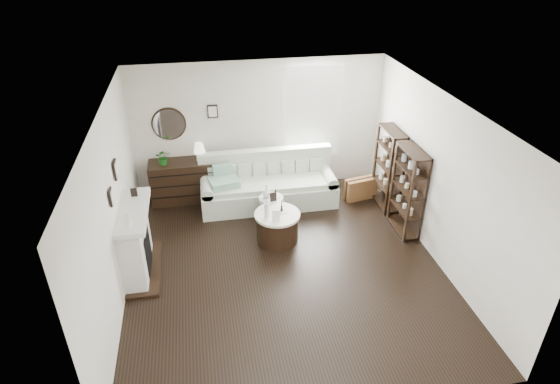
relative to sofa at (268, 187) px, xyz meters
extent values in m
plane|color=black|center=(-0.06, -2.08, -0.34)|extent=(5.50, 5.50, 0.00)
plane|color=white|center=(-0.06, -2.08, 2.36)|extent=(5.50, 5.50, 0.00)
plane|color=white|center=(-0.06, 0.67, 1.01)|extent=(5.00, 0.00, 5.00)
plane|color=white|center=(-0.06, -4.83, 1.01)|extent=(5.00, 0.00, 5.00)
plane|color=white|center=(-2.56, -2.08, 1.01)|extent=(0.00, 5.50, 5.50)
plane|color=white|center=(2.44, -2.08, 1.01)|extent=(0.00, 5.50, 5.50)
cube|color=white|center=(1.04, 0.65, 1.26)|extent=(1.00, 0.02, 1.80)
cube|color=white|center=(1.04, 0.59, 1.26)|extent=(1.15, 0.02, 1.90)
cylinder|color=silver|center=(-1.81, 0.64, 1.21)|extent=(0.60, 0.03, 0.60)
cube|color=black|center=(-0.96, 0.64, 1.41)|extent=(0.20, 0.03, 0.26)
cube|color=silver|center=(-2.39, -1.78, 0.21)|extent=(0.34, 1.20, 1.10)
cube|color=black|center=(-2.36, -1.78, 0.06)|extent=(0.30, 0.65, 0.70)
cube|color=silver|center=(-2.34, -1.78, 0.78)|extent=(0.44, 1.35, 0.08)
cube|color=black|center=(-2.31, -1.78, -0.32)|extent=(0.50, 1.40, 0.05)
cylinder|color=silver|center=(-2.34, -2.23, 0.93)|extent=(0.08, 0.08, 0.22)
cube|color=black|center=(-2.34, -1.38, 0.89)|extent=(0.10, 0.03, 0.14)
cube|color=black|center=(-2.53, -2.13, 1.26)|extent=(0.03, 0.18, 0.24)
cube|color=black|center=(-2.53, -1.48, 1.36)|extent=(0.03, 0.22, 0.28)
cube|color=black|center=(2.27, -0.53, 0.46)|extent=(0.30, 0.80, 1.60)
cylinder|color=#D0B48F|center=(2.25, -0.78, 0.18)|extent=(0.08, 0.08, 0.11)
cylinder|color=#D0B48F|center=(2.25, -0.53, 0.18)|extent=(0.08, 0.08, 0.11)
cylinder|color=#D0B48F|center=(2.25, -0.28, 0.18)|extent=(0.08, 0.08, 0.11)
cylinder|color=#D0B48F|center=(2.25, -0.78, 0.58)|extent=(0.08, 0.08, 0.11)
cylinder|color=#D0B48F|center=(2.25, -0.53, 0.58)|extent=(0.08, 0.08, 0.11)
cylinder|color=#D0B48F|center=(2.25, -0.28, 0.58)|extent=(0.08, 0.08, 0.11)
cylinder|color=#D0B48F|center=(2.25, -0.78, 0.98)|extent=(0.08, 0.08, 0.11)
cylinder|color=#D0B48F|center=(2.25, -0.53, 0.98)|extent=(0.08, 0.08, 0.11)
cylinder|color=#D0B48F|center=(2.25, -0.28, 0.98)|extent=(0.08, 0.08, 0.11)
cube|color=black|center=(2.27, -1.43, 0.46)|extent=(0.30, 0.80, 1.60)
cylinder|color=#D0B48F|center=(2.25, -1.68, 0.18)|extent=(0.08, 0.08, 0.11)
cylinder|color=#D0B48F|center=(2.25, -1.43, 0.18)|extent=(0.08, 0.08, 0.11)
cylinder|color=#D0B48F|center=(2.25, -1.18, 0.18)|extent=(0.08, 0.08, 0.11)
cylinder|color=#D0B48F|center=(2.25, -1.68, 0.58)|extent=(0.08, 0.08, 0.11)
cylinder|color=#D0B48F|center=(2.25, -1.43, 0.58)|extent=(0.08, 0.08, 0.11)
cylinder|color=#D0B48F|center=(2.25, -1.18, 0.58)|extent=(0.08, 0.08, 0.11)
cylinder|color=#D0B48F|center=(2.25, -1.68, 0.98)|extent=(0.08, 0.08, 0.11)
cylinder|color=#D0B48F|center=(2.25, -1.43, 0.98)|extent=(0.08, 0.08, 0.11)
cylinder|color=#D0B48F|center=(2.25, -1.18, 0.98)|extent=(0.08, 0.08, 0.11)
cube|color=beige|center=(0.00, -0.08, -0.13)|extent=(2.65, 0.92, 0.43)
cube|color=beige|center=(0.00, -0.11, 0.14)|extent=(2.30, 0.73, 0.10)
cube|color=beige|center=(0.00, 0.28, 0.28)|extent=(2.65, 0.20, 0.82)
cube|color=beige|center=(-1.20, -0.08, -0.08)|extent=(0.22, 0.87, 0.53)
cube|color=beige|center=(1.20, -0.08, -0.08)|extent=(0.22, 0.87, 0.53)
cube|color=#23835A|center=(-0.87, -0.13, 0.26)|extent=(0.63, 0.55, 0.14)
cube|color=brown|center=(1.88, -0.20, -0.12)|extent=(0.69, 0.35, 0.44)
cube|color=black|center=(-1.65, 0.39, 0.08)|extent=(1.28, 0.53, 0.85)
cube|color=black|center=(-1.65, 0.11, -0.11)|extent=(1.22, 0.01, 0.02)
cube|color=black|center=(-1.65, 0.11, 0.13)|extent=(1.22, 0.01, 0.02)
cube|color=black|center=(-1.65, 0.11, 0.36)|extent=(1.22, 0.01, 0.01)
imported|color=#195A1A|center=(-1.97, 0.34, 0.67)|extent=(0.29, 0.25, 0.32)
cylinder|color=black|center=(-0.05, -1.35, -0.09)|extent=(0.73, 0.73, 0.51)
cylinder|color=silver|center=(-0.05, -1.35, 0.19)|extent=(0.79, 0.79, 0.04)
cylinder|color=white|center=(-0.06, -0.78, 0.19)|extent=(0.44, 0.44, 0.03)
cylinder|color=silver|center=(-0.06, -0.78, 0.15)|extent=(0.45, 0.45, 0.02)
cylinder|color=silver|center=(-0.06, -0.78, -0.08)|extent=(0.04, 0.04, 0.51)
cylinder|color=silver|center=(-0.25, -1.43, 0.38)|extent=(0.08, 0.08, 0.34)
cube|color=white|center=(-0.10, -1.54, 0.30)|extent=(0.14, 0.09, 0.18)
cube|color=black|center=(-0.04, -0.90, 0.29)|extent=(0.13, 0.06, 0.16)
camera|label=1|loc=(-1.24, -8.05, 4.52)|focal=30.00mm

